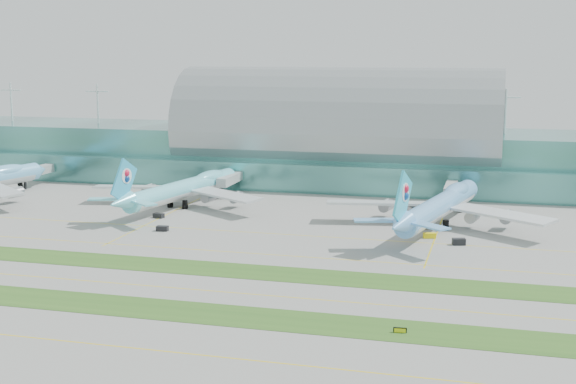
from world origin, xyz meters
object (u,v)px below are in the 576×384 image
(airliner_b, at_px, (184,188))
(airliner_c, at_px, (440,204))
(terminal, at_px, (339,145))
(taxiway_sign_east, at_px, (400,330))

(airliner_b, xyz_separation_m, airliner_c, (81.69, -9.61, 0.39))
(terminal, distance_m, taxiway_sign_east, 164.27)
(terminal, distance_m, airliner_c, 80.75)
(airliner_c, bearing_deg, taxiway_sign_east, -77.94)
(terminal, bearing_deg, airliner_b, -123.54)
(terminal, distance_m, airliner_b, 70.35)
(airliner_c, distance_m, taxiway_sign_east, 90.29)
(airliner_b, xyz_separation_m, taxiway_sign_east, (81.61, -99.71, -5.47))
(airliner_c, bearing_deg, terminal, 134.54)
(airliner_b, relative_size, airliner_c, 0.94)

